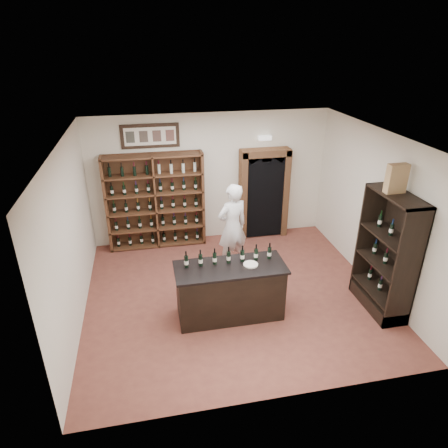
{
  "coord_description": "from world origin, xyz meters",
  "views": [
    {
      "loc": [
        -1.44,
        -6.2,
        4.52
      ],
      "look_at": [
        -0.12,
        0.3,
        1.36
      ],
      "focal_mm": 32.0,
      "sensor_mm": 36.0,
      "label": 1
    }
  ],
  "objects_px": {
    "side_cabinet": "(385,271)",
    "wine_crate": "(396,179)",
    "tasting_counter": "(230,291)",
    "shopkeeper": "(232,227)",
    "wine_shelf": "(155,201)",
    "counter_bottle_0": "(186,261)"
  },
  "relations": [
    {
      "from": "wine_shelf",
      "to": "counter_bottle_0",
      "type": "distance_m",
      "value": 2.83
    },
    {
      "from": "wine_shelf",
      "to": "tasting_counter",
      "type": "distance_m",
      "value": 3.19
    },
    {
      "from": "wine_crate",
      "to": "side_cabinet",
      "type": "bearing_deg",
      "value": -58.15
    },
    {
      "from": "wine_shelf",
      "to": "tasting_counter",
      "type": "height_order",
      "value": "wine_shelf"
    },
    {
      "from": "shopkeeper",
      "to": "tasting_counter",
      "type": "bearing_deg",
      "value": 57.08
    },
    {
      "from": "wine_shelf",
      "to": "shopkeeper",
      "type": "height_order",
      "value": "wine_shelf"
    },
    {
      "from": "wine_shelf",
      "to": "tasting_counter",
      "type": "relative_size",
      "value": 1.17
    },
    {
      "from": "wine_shelf",
      "to": "side_cabinet",
      "type": "xyz_separation_m",
      "value": [
        3.82,
        -3.23,
        -0.35
      ]
    },
    {
      "from": "tasting_counter",
      "to": "counter_bottle_0",
      "type": "distance_m",
      "value": 0.95
    },
    {
      "from": "tasting_counter",
      "to": "wine_crate",
      "type": "relative_size",
      "value": 3.94
    },
    {
      "from": "wine_shelf",
      "to": "side_cabinet",
      "type": "height_order",
      "value": "same"
    },
    {
      "from": "tasting_counter",
      "to": "side_cabinet",
      "type": "height_order",
      "value": "side_cabinet"
    },
    {
      "from": "counter_bottle_0",
      "to": "wine_crate",
      "type": "bearing_deg",
      "value": -5.67
    },
    {
      "from": "wine_crate",
      "to": "counter_bottle_0",
      "type": "bearing_deg",
      "value": 172.42
    },
    {
      "from": "wine_shelf",
      "to": "counter_bottle_0",
      "type": "height_order",
      "value": "wine_shelf"
    },
    {
      "from": "tasting_counter",
      "to": "shopkeeper",
      "type": "bearing_deg",
      "value": 76.14
    },
    {
      "from": "wine_shelf",
      "to": "counter_bottle_0",
      "type": "xyz_separation_m",
      "value": [
        0.38,
        -2.81,
        0.01
      ]
    },
    {
      "from": "wine_shelf",
      "to": "wine_crate",
      "type": "bearing_deg",
      "value": -39.85
    },
    {
      "from": "tasting_counter",
      "to": "counter_bottle_0",
      "type": "height_order",
      "value": "counter_bottle_0"
    },
    {
      "from": "wine_crate",
      "to": "shopkeeper",
      "type": "bearing_deg",
      "value": 139.46
    },
    {
      "from": "side_cabinet",
      "to": "wine_crate",
      "type": "relative_size",
      "value": 4.61
    },
    {
      "from": "side_cabinet",
      "to": "wine_crate",
      "type": "distance_m",
      "value": 1.69
    }
  ]
}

